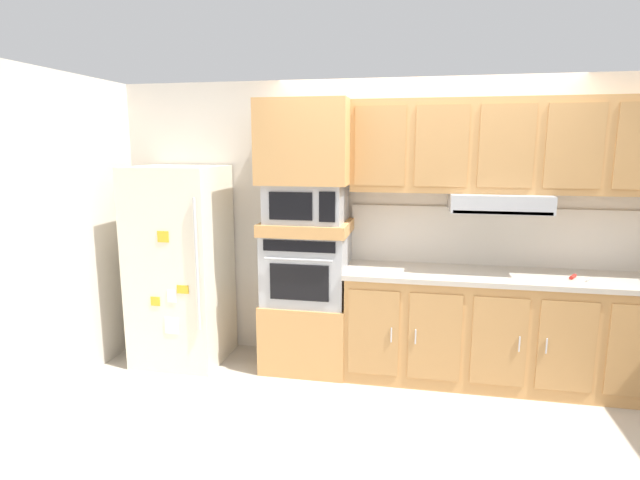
% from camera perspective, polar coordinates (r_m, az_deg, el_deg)
% --- Properties ---
extents(ground_plane, '(9.60, 9.60, 0.00)m').
position_cam_1_polar(ground_plane, '(3.89, 10.46, -19.30)').
color(ground_plane, '#B2A899').
extents(back_kitchen_wall, '(6.20, 0.12, 2.50)m').
position_cam_1_polar(back_kitchen_wall, '(4.54, 11.22, 1.79)').
color(back_kitchen_wall, beige).
rests_on(back_kitchen_wall, ground).
extents(side_panel_left, '(0.12, 7.10, 2.50)m').
position_cam_1_polar(side_panel_left, '(4.44, -27.93, 0.54)').
color(side_panel_left, beige).
rests_on(side_panel_left, ground).
extents(refrigerator, '(0.76, 0.73, 1.76)m').
position_cam_1_polar(refrigerator, '(4.68, -15.50, -2.75)').
color(refrigerator, silver).
rests_on(refrigerator, ground).
extents(oven_base_cabinet, '(0.74, 0.62, 0.60)m').
position_cam_1_polar(oven_base_cabinet, '(4.54, -1.44, -10.45)').
color(oven_base_cabinet, tan).
rests_on(oven_base_cabinet, ground).
extents(built_in_oven, '(0.70, 0.62, 0.60)m').
position_cam_1_polar(built_in_oven, '(4.36, -1.48, -3.07)').
color(built_in_oven, '#A8AAAF').
rests_on(built_in_oven, oven_base_cabinet).
extents(appliance_mid_shelf, '(0.74, 0.62, 0.10)m').
position_cam_1_polar(appliance_mid_shelf, '(4.29, -1.50, 1.48)').
color(appliance_mid_shelf, tan).
rests_on(appliance_mid_shelf, built_in_oven).
extents(microwave, '(0.64, 0.54, 0.32)m').
position_cam_1_polar(microwave, '(4.26, -1.52, 4.26)').
color(microwave, '#A8AAAF').
rests_on(microwave, appliance_mid_shelf).
extents(appliance_upper_cabinet, '(0.74, 0.62, 0.68)m').
position_cam_1_polar(appliance_upper_cabinet, '(4.24, -1.55, 11.00)').
color(appliance_upper_cabinet, tan).
rests_on(appliance_upper_cabinet, microwave).
extents(lower_cabinet_run, '(2.89, 0.63, 0.88)m').
position_cam_1_polar(lower_cabinet_run, '(4.48, 22.17, -9.66)').
color(lower_cabinet_run, tan).
rests_on(lower_cabinet_run, ground).
extents(countertop_slab, '(2.93, 0.64, 0.04)m').
position_cam_1_polar(countertop_slab, '(4.35, 22.58, -3.94)').
color(countertop_slab, '#BCB2A3').
rests_on(countertop_slab, lower_cabinet_run).
extents(backsplash_panel, '(2.93, 0.02, 0.50)m').
position_cam_1_polar(backsplash_panel, '(4.57, 22.13, 0.24)').
color(backsplash_panel, silver).
rests_on(backsplash_panel, countertop_slab).
extents(upper_cabinet_with_hood, '(2.89, 0.48, 0.88)m').
position_cam_1_polar(upper_cabinet_with_hood, '(4.34, 23.00, 9.39)').
color(upper_cabinet_with_hood, tan).
rests_on(upper_cabinet_with_hood, backsplash_panel).
extents(screwdriver, '(0.17, 0.16, 0.03)m').
position_cam_1_polar(screwdriver, '(4.37, 26.88, -3.75)').
color(screwdriver, red).
rests_on(screwdriver, countertop_slab).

